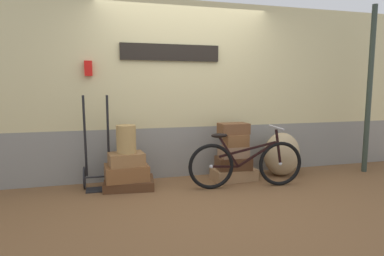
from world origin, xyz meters
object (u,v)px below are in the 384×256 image
at_px(suitcase_5, 233,151).
at_px(bicycle, 246,163).
at_px(suitcase_3, 234,174).
at_px(suitcase_1, 127,172).
at_px(suitcase_4, 233,163).
at_px(suitcase_7, 233,129).
at_px(luggage_trolley, 98,167).
at_px(suitcase_2, 126,159).
at_px(suitcase_6, 236,140).
at_px(wicker_basket, 126,139).
at_px(suitcase_0, 129,183).
at_px(burlap_sack, 282,154).

bearing_deg(suitcase_5, bicycle, -85.30).
bearing_deg(suitcase_3, bicycle, -90.66).
relative_size(suitcase_1, suitcase_4, 1.15).
relative_size(suitcase_7, luggage_trolley, 0.33).
bearing_deg(suitcase_2, suitcase_4, -6.35).
relative_size(suitcase_6, wicker_basket, 0.89).
bearing_deg(luggage_trolley, suitcase_5, -3.87).
bearing_deg(suitcase_4, suitcase_0, -177.09).
distance_m(luggage_trolley, bicycle, 1.98).
relative_size(suitcase_3, suitcase_6, 1.89).
height_order(suitcase_2, bicycle, bicycle).
distance_m(suitcase_0, suitcase_2, 0.35).
bearing_deg(suitcase_0, suitcase_5, 4.63).
bearing_deg(wicker_basket, bicycle, -13.22).
distance_m(suitcase_2, suitcase_6, 1.55).
xyz_separation_m(suitcase_3, burlap_sack, (0.80, 0.03, 0.25)).
distance_m(suitcase_7, burlap_sack, 0.91).
distance_m(suitcase_1, suitcase_4, 1.52).
bearing_deg(suitcase_5, suitcase_3, 38.77).
xyz_separation_m(luggage_trolley, burlap_sack, (2.70, -0.08, 0.04)).
distance_m(wicker_basket, burlap_sack, 2.35).
height_order(suitcase_1, suitcase_2, suitcase_2).
bearing_deg(luggage_trolley, burlap_sack, -1.76).
xyz_separation_m(suitcase_1, bicycle, (1.55, -0.37, 0.11)).
xyz_separation_m(suitcase_2, wicker_basket, (0.01, 0.01, 0.26)).
xyz_separation_m(burlap_sack, bicycle, (-0.78, -0.41, 0.00)).
xyz_separation_m(suitcase_1, suitcase_7, (1.53, 0.02, 0.53)).
relative_size(burlap_sack, bicycle, 0.42).
height_order(suitcase_2, suitcase_4, suitcase_2).
distance_m(suitcase_4, suitcase_5, 0.17).
bearing_deg(bicycle, suitcase_0, 165.55).
bearing_deg(suitcase_0, suitcase_1, -138.15).
bearing_deg(suitcase_6, suitcase_5, 132.50).
bearing_deg(wicker_basket, suitcase_7, 1.10).
height_order(suitcase_5, luggage_trolley, luggage_trolley).
bearing_deg(luggage_trolley, suitcase_0, -13.81).
relative_size(suitcase_0, suitcase_2, 1.45).
height_order(suitcase_0, bicycle, bicycle).
bearing_deg(luggage_trolley, suitcase_4, -4.20).
bearing_deg(wicker_basket, burlap_sack, 1.08).
bearing_deg(suitcase_5, suitcase_7, 74.95).
relative_size(suitcase_0, suitcase_1, 1.17).
distance_m(luggage_trolley, burlap_sack, 2.70).
bearing_deg(suitcase_4, burlap_sack, 8.34).
height_order(suitcase_4, suitcase_7, suitcase_7).
bearing_deg(suitcase_0, bicycle, -8.67).
xyz_separation_m(suitcase_0, suitcase_3, (1.50, -0.02, 0.02)).
relative_size(suitcase_0, suitcase_4, 1.35).
bearing_deg(burlap_sack, bicycle, -152.50).
relative_size(suitcase_0, wicker_basket, 1.78).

